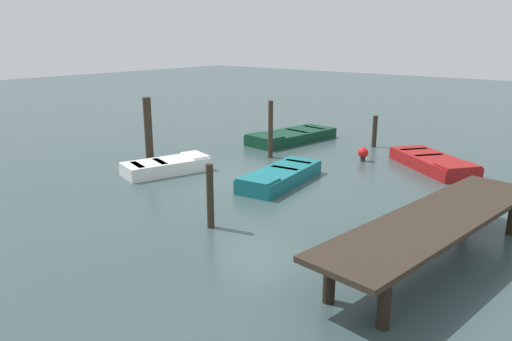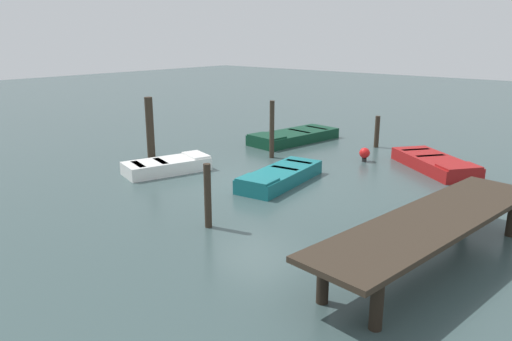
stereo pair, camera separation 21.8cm
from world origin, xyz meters
The scene contains 11 objects.
ground_plane centered at (0.00, 0.00, 0.00)m, with size 80.00×80.00×0.00m, color #384C4C.
dock_segment centered at (1.93, 5.97, 0.84)m, with size 6.49×2.16×0.95m.
rowboat_red centered at (-4.78, 3.47, 0.22)m, with size 2.96×3.38×0.46m.
rowboat_teal centered at (-0.36, 0.61, 0.22)m, with size 3.38×1.55×0.46m.
rowboat_dark_green centered at (-5.26, -2.50, 0.22)m, with size 4.07×1.98×0.46m.
rowboat_white centered at (1.01, -2.81, 0.22)m, with size 2.84×1.82×0.46m.
mooring_piling_near_right centered at (-6.50, 0.54, 0.61)m, with size 0.18×0.18×1.21m, color #33281E.
mooring_piling_mid_left centered at (3.35, 1.45, 0.74)m, with size 0.16×0.16×1.48m, color #33281E.
mooring_piling_mid_right centered at (0.12, -4.77, 1.06)m, with size 0.28×0.28×2.13m, color #33281E.
mooring_piling_center centered at (-2.60, -1.49, 1.01)m, with size 0.17×0.17×2.01m, color #33281E.
marker_buoy centered at (-4.24, 1.26, 0.29)m, with size 0.36×0.36×0.48m.
Camera 1 is at (10.59, 8.77, 4.20)m, focal length 34.21 mm.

